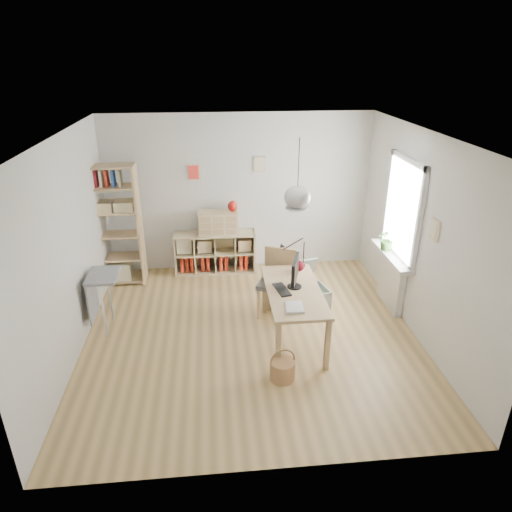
{
  "coord_description": "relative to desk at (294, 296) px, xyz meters",
  "views": [
    {
      "loc": [
        -0.46,
        -5.3,
        3.59
      ],
      "look_at": [
        0.1,
        0.3,
        1.05
      ],
      "focal_mm": 32.0,
      "sensor_mm": 36.0,
      "label": 1
    }
  ],
  "objects": [
    {
      "name": "paper_tray",
      "position": [
        -0.07,
        -0.46,
        0.11
      ],
      "size": [
        0.22,
        0.27,
        0.03
      ],
      "primitive_type": "cube",
      "rotation": [
        0.0,
        0.0,
        -0.05
      ],
      "color": "white",
      "rests_on": "desk"
    },
    {
      "name": "task_lamp",
      "position": [
        0.07,
        0.62,
        0.37
      ],
      "size": [
        0.38,
        0.14,
        0.41
      ],
      "color": "black",
      "rests_on": "desk"
    },
    {
      "name": "yarn_ball",
      "position": [
        0.16,
        0.54,
        0.17
      ],
      "size": [
        0.16,
        0.16,
        0.16
      ],
      "primitive_type": "sphere",
      "color": "#500A0D",
      "rests_on": "desk"
    },
    {
      "name": "drawer_chest",
      "position": [
        -0.93,
        2.19,
        0.26
      ],
      "size": [
        0.68,
        0.33,
        0.39
      ],
      "primitive_type": "cube",
      "rotation": [
        0.0,
        0.0,
        -0.03
      ],
      "color": "#CEBC87",
      "rests_on": "cube_shelf"
    },
    {
      "name": "radiator",
      "position": [
        1.64,
        0.75,
        -0.26
      ],
      "size": [
        0.1,
        0.8,
        0.8
      ],
      "primitive_type": "cube",
      "color": "silver",
      "rests_on": "ground"
    },
    {
      "name": "window_unit",
      "position": [
        1.68,
        0.75,
        0.89
      ],
      "size": [
        0.07,
        1.16,
        1.46
      ],
      "color": "white",
      "rests_on": "ground"
    },
    {
      "name": "storage_chest",
      "position": [
        0.34,
        0.83,
        -0.44
      ],
      "size": [
        0.78,
        0.84,
        0.67
      ],
      "rotation": [
        0.0,
        0.0,
        0.24
      ],
      "color": "#B0B0AB",
      "rests_on": "ground"
    },
    {
      "name": "keyboard",
      "position": [
        -0.16,
        0.0,
        0.1
      ],
      "size": [
        0.21,
        0.39,
        0.02
      ],
      "primitive_type": "cube",
      "rotation": [
        0.0,
        0.0,
        0.2
      ],
      "color": "black",
      "rests_on": "desk"
    },
    {
      "name": "wicker_basket",
      "position": [
        -0.26,
        -0.82,
        -0.52
      ],
      "size": [
        0.31,
        0.3,
        0.42
      ],
      "rotation": [
        0.0,
        0.0,
        0.15
      ],
      "color": "#966844",
      "rests_on": "ground"
    },
    {
      "name": "room_shell",
      "position": [
        -0.0,
        0.0,
        1.34
      ],
      "size": [
        4.5,
        4.5,
        4.5
      ],
      "color": "silver",
      "rests_on": "ground"
    },
    {
      "name": "side_table",
      "position": [
        -2.59,
        0.5,
        0.01
      ],
      "size": [
        0.4,
        0.55,
        0.85
      ],
      "color": "gray",
      "rests_on": "ground"
    },
    {
      "name": "tall_bookshelf",
      "position": [
        -2.59,
        1.95,
        0.43
      ],
      "size": [
        0.8,
        0.38,
        2.0
      ],
      "color": "tan",
      "rests_on": "ground"
    },
    {
      "name": "cube_shelf",
      "position": [
        -1.02,
        2.23,
        -0.36
      ],
      "size": [
        1.4,
        0.38,
        0.72
      ],
      "color": "#CEBC87",
      "rests_on": "ground"
    },
    {
      "name": "ground",
      "position": [
        -0.55,
        0.15,
        -0.66
      ],
      "size": [
        4.5,
        4.5,
        0.0
      ],
      "primitive_type": "plane",
      "color": "tan",
      "rests_on": "ground"
    },
    {
      "name": "chair",
      "position": [
        -0.11,
        0.7,
        -0.09
      ],
      "size": [
        0.63,
        0.63,
        0.99
      ],
      "rotation": [
        0.0,
        0.0,
        -0.41
      ],
      "color": "gray",
      "rests_on": "ground"
    },
    {
      "name": "desk",
      "position": [
        0.0,
        0.0,
        0.0
      ],
      "size": [
        0.7,
        1.5,
        0.75
      ],
      "color": "tan",
      "rests_on": "ground"
    },
    {
      "name": "red_vase",
      "position": [
        -0.68,
        2.19,
        0.54
      ],
      "size": [
        0.16,
        0.16,
        0.19
      ],
      "primitive_type": "ellipsoid",
      "color": "maroon",
      "rests_on": "drawer_chest"
    },
    {
      "name": "potted_plant",
      "position": [
        1.57,
        0.91,
        0.37
      ],
      "size": [
        0.34,
        0.3,
        0.34
      ],
      "primitive_type": "imported",
      "rotation": [
        0.0,
        0.0,
        -0.14
      ],
      "color": "#2E5921",
      "rests_on": "windowsill"
    },
    {
      "name": "monitor",
      "position": [
        0.02,
        0.07,
        0.32
      ],
      "size": [
        0.19,
        0.46,
        0.41
      ],
      "rotation": [
        0.0,
        0.0,
        -0.3
      ],
      "color": "black",
      "rests_on": "desk"
    },
    {
      "name": "windowsill",
      "position": [
        1.59,
        0.75,
        0.17
      ],
      "size": [
        0.22,
        1.2,
        0.06
      ],
      "primitive_type": "cube",
      "color": "white",
      "rests_on": "radiator"
    }
  ]
}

